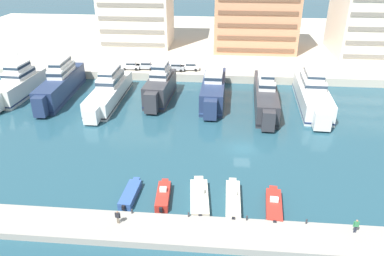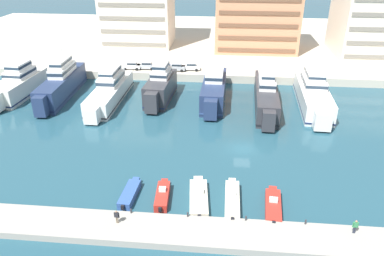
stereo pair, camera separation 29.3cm
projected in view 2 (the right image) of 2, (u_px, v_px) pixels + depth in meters
The scene contains 28 objects.
ground_plane at pixel (243, 149), 56.59m from camera, with size 400.00×400.00×0.00m, color #234C5B.
quay_promenade at pixel (237, 41), 112.87m from camera, with size 180.00×70.00×1.75m, color beige.
pier_dock at pixel (248, 237), 39.22m from camera, with size 120.00×4.67×0.83m, color #9E998E.
yacht_ivory_far_left at pixel (18, 85), 74.48m from camera, with size 5.78×17.84×8.41m.
yacht_navy_left at pixel (61, 83), 74.34m from camera, with size 4.65×21.64×9.08m.
yacht_white_mid_left at pixel (110, 90), 72.49m from camera, with size 4.58×21.94×7.92m.
yacht_charcoal_center_left at pixel (160, 87), 72.79m from camera, with size 4.85×15.59×8.94m.
yacht_navy_center at pixel (214, 89), 72.45m from camera, with size 4.55×19.64×7.44m.
yacht_charcoal_center_right at pixel (266, 94), 69.85m from camera, with size 4.63×22.43×8.43m.
yacht_white_mid_right at pixel (313, 94), 70.32m from camera, with size 5.85×22.63×8.21m.
motorboat_blue_far_left at pixel (130, 194), 45.78m from camera, with size 1.80×6.11×0.94m.
motorboat_red_left at pixel (162, 195), 45.31m from camera, with size 1.83×5.98×1.56m.
motorboat_cream_mid_left at pixel (199, 197), 45.17m from camera, with size 2.78×8.01×1.43m.
motorboat_cream_center_left at pixel (232, 200), 44.57m from camera, with size 1.71×7.89×1.41m.
motorboat_red_center at pixel (273, 206), 43.61m from camera, with size 2.22×6.92×1.43m.
car_white_far_left at pixel (132, 65), 85.10m from camera, with size 4.16×2.05×1.80m.
car_silver_left at pixel (146, 65), 85.18m from camera, with size 4.17×2.07×1.80m.
car_blue_mid_left at pixel (162, 66), 84.81m from camera, with size 4.11×1.95×1.80m.
car_silver_center_left at pixel (176, 67), 84.15m from camera, with size 4.11×1.93×1.80m.
car_white_center at pixel (191, 66), 84.52m from camera, with size 4.21×2.14×1.80m.
apartment_block_left at pixel (257, 7), 96.60m from camera, with size 21.51×14.32×23.77m.
apartment_block_mid_left at pixel (368, 21), 93.89m from camera, with size 15.17×18.31×18.64m.
pedestrian_near_edge at pixel (355, 226), 38.68m from camera, with size 0.64×0.25×1.66m.
pedestrian_far_side at pixel (117, 216), 40.08m from camera, with size 0.63×0.27×1.63m.
bollard_west at pixel (131, 211), 41.84m from camera, with size 0.20×0.20×0.61m.
bollard_west_mid at pixel (188, 214), 41.29m from camera, with size 0.20×0.20×0.61m.
bollard_east_mid at pixel (246, 218), 40.75m from camera, with size 0.20×0.20×0.61m.
bollard_east at pixel (306, 222), 40.21m from camera, with size 0.20×0.20×0.61m.
Camera 2 is at (-2.98, -49.64, 28.26)m, focal length 35.00 mm.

